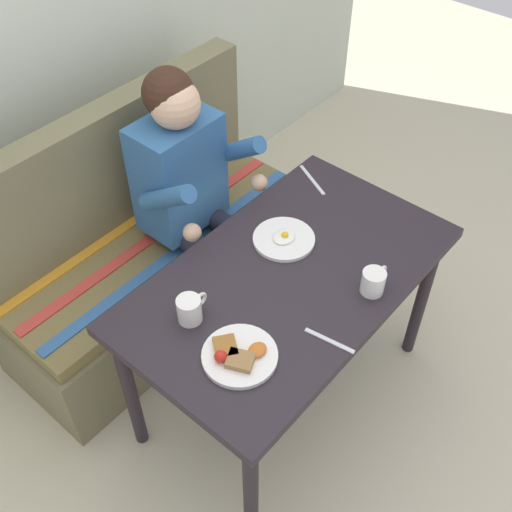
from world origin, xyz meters
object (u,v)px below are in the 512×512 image
object	(u,v)px
table	(288,290)
plate_breakfast	(238,355)
plate_eggs	(284,239)
coffee_mug	(374,281)
coffee_mug_second	(190,309)
person	(192,184)
fork	(329,341)
couch	(151,253)
knife	(312,180)

from	to	relation	value
table	plate_breakfast	bearing A→B (deg)	-165.22
plate_eggs	coffee_mug	distance (m)	0.38
coffee_mug_second	plate_breakfast	bearing A→B (deg)	-93.89
person	plate_breakfast	size ratio (longest dim) A/B	5.17
table	fork	world-z (taller)	fork
plate_breakfast	fork	distance (m)	0.29
plate_breakfast	coffee_mug_second	xyz separation A→B (m)	(0.01, 0.22, 0.03)
table	couch	world-z (taller)	couch
coffee_mug	knife	bearing A→B (deg)	56.16
plate_breakfast	fork	size ratio (longest dim) A/B	1.38
table	couch	size ratio (longest dim) A/B	0.83
table	fork	xyz separation A→B (m)	(-0.14, -0.27, 0.08)
table	coffee_mug_second	xyz separation A→B (m)	(-0.36, 0.12, 0.13)
table	person	size ratio (longest dim) A/B	0.99
coffee_mug_second	plate_eggs	bearing A→B (deg)	-0.26
table	plate_breakfast	world-z (taller)	plate_breakfast
table	fork	bearing A→B (deg)	-117.43
coffee_mug	fork	world-z (taller)	coffee_mug
knife	plate_eggs	bearing A→B (deg)	-133.44
plate_eggs	knife	world-z (taller)	plate_eggs
knife	fork	bearing A→B (deg)	-113.41
person	plate_eggs	xyz separation A→B (m)	(-0.00, -0.47, -0.00)
knife	plate_breakfast	bearing A→B (deg)	-131.64
coffee_mug	table	bearing A→B (deg)	115.73
plate_eggs	fork	world-z (taller)	plate_eggs
couch	coffee_mug	world-z (taller)	couch
fork	person	bearing A→B (deg)	64.02
plate_breakfast	knife	bearing A→B (deg)	22.59
coffee_mug_second	knife	size ratio (longest dim) A/B	0.59
couch	plate_breakfast	xyz separation A→B (m)	(-0.37, -0.86, 0.41)
table	person	world-z (taller)	person
person	knife	bearing A→B (deg)	-45.05
person	fork	size ratio (longest dim) A/B	7.13
plate_eggs	coffee_mug_second	distance (m)	0.48
table	knife	xyz separation A→B (m)	(0.46, 0.25, 0.08)
couch	fork	size ratio (longest dim) A/B	8.47
table	knife	bearing A→B (deg)	28.31
couch	knife	size ratio (longest dim) A/B	7.20
table	plate_eggs	size ratio (longest dim) A/B	5.31
person	fork	world-z (taller)	person
coffee_mug	knife	size ratio (longest dim) A/B	0.59
couch	knife	world-z (taller)	couch
plate_eggs	fork	bearing A→B (deg)	-123.61
plate_eggs	couch	bearing A→B (deg)	100.38
plate_eggs	table	bearing A→B (deg)	-134.99
fork	plate_breakfast	bearing A→B (deg)	133.94
couch	knife	distance (m)	0.80
person	plate_eggs	size ratio (longest dim) A/B	5.37
coffee_mug_second	coffee_mug	bearing A→B (deg)	-38.10
plate_breakfast	fork	bearing A→B (deg)	-37.06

